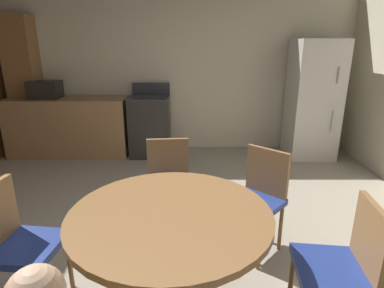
# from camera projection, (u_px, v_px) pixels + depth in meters

# --- Properties ---
(ground_plane) EXTENTS (14.00, 14.00, 0.00)m
(ground_plane) POSITION_uv_depth(u_px,v_px,m) (162.00, 273.00, 2.42)
(ground_plane) COLOR #A89E89
(wall_back) EXTENTS (5.79, 0.12, 2.70)m
(wall_back) POSITION_uv_depth(u_px,v_px,m) (178.00, 66.00, 5.04)
(wall_back) COLOR beige
(wall_back) RESTS_ON ground
(kitchen_counter) EXTENTS (1.82, 0.60, 0.90)m
(kitchen_counter) POSITION_uv_depth(u_px,v_px,m) (70.00, 127.00, 4.93)
(kitchen_counter) COLOR #9E754C
(kitchen_counter) RESTS_ON ground
(pantry_column) EXTENTS (0.44, 0.36, 2.10)m
(pantry_column) POSITION_uv_depth(u_px,v_px,m) (26.00, 87.00, 4.92)
(pantry_column) COLOR olive
(pantry_column) RESTS_ON ground
(oven_range) EXTENTS (0.60, 0.60, 1.10)m
(oven_range) POSITION_uv_depth(u_px,v_px,m) (150.00, 125.00, 4.93)
(oven_range) COLOR #2D2B28
(oven_range) RESTS_ON ground
(refrigerator) EXTENTS (0.68, 0.68, 1.76)m
(refrigerator) POSITION_uv_depth(u_px,v_px,m) (313.00, 100.00, 4.75)
(refrigerator) COLOR silver
(refrigerator) RESTS_ON ground
(microwave) EXTENTS (0.44, 0.32, 0.26)m
(microwave) POSITION_uv_depth(u_px,v_px,m) (45.00, 90.00, 4.75)
(microwave) COLOR black
(microwave) RESTS_ON kitchen_counter
(dining_table) EXTENTS (1.19, 1.19, 0.76)m
(dining_table) POSITION_uv_depth(u_px,v_px,m) (171.00, 236.00, 1.86)
(dining_table) COLOR olive
(dining_table) RESTS_ON ground
(chair_north) EXTENTS (0.43, 0.43, 0.87)m
(chair_north) POSITION_uv_depth(u_px,v_px,m) (169.00, 181.00, 2.84)
(chair_north) COLOR olive
(chair_north) RESTS_ON ground
(chair_east) EXTENTS (0.44, 0.44, 0.87)m
(chair_east) POSITION_uv_depth(u_px,v_px,m) (344.00, 263.00, 1.78)
(chair_east) COLOR olive
(chair_east) RESTS_ON ground
(chair_west) EXTENTS (0.44, 0.44, 0.87)m
(chair_west) POSITION_uv_depth(u_px,v_px,m) (16.00, 240.00, 1.99)
(chair_west) COLOR olive
(chair_west) RESTS_ON ground
(chair_northeast) EXTENTS (0.57, 0.57, 0.87)m
(chair_northeast) POSITION_uv_depth(u_px,v_px,m) (259.00, 194.00, 2.59)
(chair_northeast) COLOR olive
(chair_northeast) RESTS_ON ground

